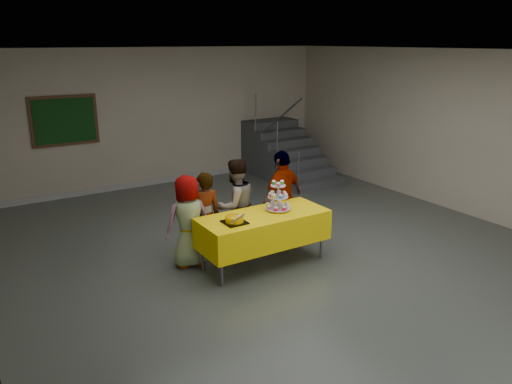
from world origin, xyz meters
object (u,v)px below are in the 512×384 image
staircase (283,155)px  cupcake_stand (278,199)px  bake_table (263,228)px  bear_cake (235,219)px  noticeboard (65,121)px  schoolchild_a (188,221)px  schoolchild_d (282,198)px  schoolchild_c (235,206)px  schoolchild_b (205,217)px

staircase → cupcake_stand: bearing=-125.8°
staircase → bake_table: bearing=-128.1°
bear_cake → noticeboard: bearing=102.6°
schoolchild_a → noticeboard: (-0.69, 4.27, 0.93)m
schoolchild_d → bake_table: bearing=20.0°
schoolchild_a → schoolchild_c: 0.85m
schoolchild_c → noticeboard: 4.52m
schoolchild_d → staircase: staircase is taller
schoolchild_c → noticeboard: (-1.53, 4.16, 0.87)m
bake_table → bear_cake: (-0.52, -0.08, 0.27)m
schoolchild_b → cupcake_stand: bearing=155.0°
bear_cake → staircase: staircase is taller
bake_table → cupcake_stand: cupcake_stand is taller
schoolchild_d → noticeboard: noticeboard is taller
schoolchild_d → noticeboard: bearing=-78.8°
bake_table → noticeboard: bearing=108.5°
schoolchild_b → staircase: 5.06m
bake_table → schoolchild_d: bearing=37.0°
cupcake_stand → schoolchild_a: bearing=157.4°
bake_table → bear_cake: bear_cake is taller
staircase → noticeboard: size_ratio=1.85×
schoolchild_d → staircase: size_ratio=0.63×
schoolchild_c → schoolchild_d: schoolchild_d is taller
schoolchild_b → schoolchild_a: bearing=17.5°
bear_cake → schoolchild_d: (1.22, 0.61, -0.07)m
schoolchild_c → schoolchild_d: size_ratio=0.96×
cupcake_stand → schoolchild_c: bearing=120.8°
bear_cake → schoolchild_a: bearing=122.2°
cupcake_stand → bear_cake: size_ratio=1.24×
cupcake_stand → noticeboard: 5.18m
bear_cake → staircase: size_ratio=0.15×
bear_cake → schoolchild_a: (-0.40, 0.64, -0.16)m
schoolchild_b → noticeboard: bearing=-70.4°
cupcake_stand → schoolchild_a: size_ratio=0.33×
schoolchild_a → schoolchild_b: 0.29m
schoolchild_a → schoolchild_b: bearing=-166.4°
bear_cake → schoolchild_d: size_ratio=0.24×
bear_cake → staircase: 5.48m
staircase → bear_cake: bearing=-131.8°
schoolchild_c → bear_cake: bearing=53.1°
schoolchild_a → staircase: (4.05, 3.44, -0.18)m
cupcake_stand → bear_cake: cupcake_stand is taller
bear_cake → cupcake_stand: bearing=9.5°
schoolchild_c → schoolchild_b: bearing=-0.9°
schoolchild_b → bear_cake: bearing=105.6°
bake_table → noticeboard: 5.19m
schoolchild_c → bake_table: bearing=90.5°
bake_table → schoolchild_c: bearing=97.1°
schoolchild_a → staircase: staircase is taller
schoolchild_b → staircase: staircase is taller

